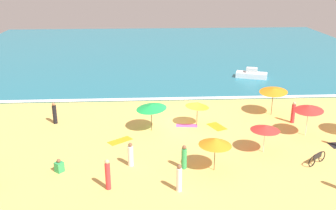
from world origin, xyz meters
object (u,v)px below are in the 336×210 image
object	(u,v)px
beachgoer_0	(108,175)
beachgoer_1	(179,178)
beachgoer_9	(293,113)
beach_umbrella_4	(265,128)
parked_bicycle	(317,158)
beachgoer_3	(55,113)
beachgoer_10	(184,158)
beachgoer_8	(131,155)
beach_umbrella_5	(197,104)
small_boat_0	(251,74)
beach_umbrella_7	(309,108)
beach_umbrella_2	(151,107)
beachgoer_6	(59,166)
beach_umbrella_1	(273,90)
beach_umbrella_6	(215,142)

from	to	relation	value
beachgoer_0	beachgoer_1	xyz separation A→B (m)	(3.94, -0.42, -0.10)
beachgoer_0	beachgoer_9	distance (m)	16.45
beach_umbrella_4	parked_bicycle	xyz separation A→B (m)	(2.90, -1.81, -1.38)
beachgoer_3	beachgoer_10	distance (m)	12.31
beachgoer_0	beachgoer_8	xyz separation A→B (m)	(1.16, 2.62, -0.17)
beach_umbrella_5	beachgoer_8	bearing A→B (deg)	-128.60
small_boat_0	beach_umbrella_7	bearing A→B (deg)	-89.91
beachgoer_3	beachgoer_10	xyz separation A→B (m)	(9.54, -7.78, -0.10)
beach_umbrella_4	beachgoer_1	size ratio (longest dim) A/B	1.50
beach_umbrella_4	beach_umbrella_5	xyz separation A→B (m)	(-3.90, 4.77, -0.01)
beachgoer_8	parked_bicycle	bearing A→B (deg)	-1.96
beach_umbrella_2	parked_bicycle	world-z (taller)	beach_umbrella_2
small_boat_0	beachgoer_6	bearing A→B (deg)	-130.79
small_boat_0	beach_umbrella_1	bearing A→B (deg)	-96.22
beach_umbrella_2	small_boat_0	bearing A→B (deg)	50.61
beach_umbrella_2	beach_umbrella_6	size ratio (longest dim) A/B	1.35
beach_umbrella_6	beachgoer_0	size ratio (longest dim) A/B	1.25
parked_bicycle	beachgoer_8	xyz separation A→B (m)	(-11.74, 0.40, 0.35)
beach_umbrella_2	beachgoer_10	size ratio (longest dim) A/B	1.97
beachgoer_1	beachgoer_10	world-z (taller)	beachgoer_1
beach_umbrella_4	beachgoer_8	size ratio (longest dim) A/B	1.59
beach_umbrella_7	beachgoer_1	bearing A→B (deg)	-145.21
beachgoer_8	beachgoer_0	bearing A→B (deg)	-113.90
beach_umbrella_4	beach_umbrella_7	size ratio (longest dim) A/B	0.85
beachgoer_3	beach_umbrella_1	bearing A→B (deg)	3.01
beach_umbrella_7	beachgoer_10	size ratio (longest dim) A/B	1.85
beachgoer_9	beachgoer_3	bearing A→B (deg)	177.31
beach_umbrella_4	beachgoer_10	bearing A→B (deg)	-160.55
beach_umbrella_1	beachgoer_9	size ratio (longest dim) A/B	1.84
beachgoer_9	beachgoer_10	xyz separation A→B (m)	(-9.35, -6.89, -0.10)
beachgoer_1	beach_umbrella_4	bearing A→B (deg)	36.31
beach_umbrella_7	small_boat_0	distance (m)	15.41
beach_umbrella_6	beach_umbrella_7	size ratio (longest dim) A/B	0.79
beach_umbrella_5	parked_bicycle	xyz separation A→B (m)	(6.80, -6.59, -1.37)
beach_umbrella_1	beachgoer_0	bearing A→B (deg)	-139.59
beach_umbrella_4	beachgoer_6	size ratio (longest dim) A/B	2.90
beach_umbrella_5	beach_umbrella_6	bearing A→B (deg)	-88.54
beachgoer_0	small_boat_0	size ratio (longest dim) A/B	0.51
beach_umbrella_6	beachgoer_10	size ratio (longest dim) A/B	1.46
beachgoer_6	small_boat_0	world-z (taller)	small_boat_0
beach_umbrella_7	beachgoer_6	distance (m)	17.69
beach_umbrella_1	beachgoer_9	xyz separation A→B (m)	(1.14, -1.82, -1.32)
beach_umbrella_1	beach_umbrella_6	xyz separation A→B (m)	(-6.39, -9.01, -0.25)
parked_bicycle	beachgoer_8	distance (m)	11.75
beach_umbrella_6	beachgoer_6	bearing A→B (deg)	178.06
parked_bicycle	beachgoer_1	world-z (taller)	beachgoer_1
beach_umbrella_7	beach_umbrella_4	bearing A→B (deg)	-147.68
beach_umbrella_1	beachgoer_1	xyz separation A→B (m)	(-8.72, -11.20, -1.37)
beach_umbrella_4	beach_umbrella_6	xyz separation A→B (m)	(-3.72, -2.25, 0.15)
beachgoer_6	beachgoer_9	size ratio (longest dim) A/B	0.48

